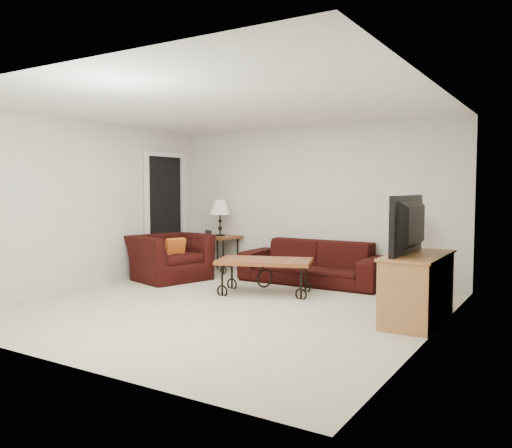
{
  "coord_description": "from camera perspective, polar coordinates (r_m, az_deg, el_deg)",
  "views": [
    {
      "loc": [
        3.69,
        -5.31,
        1.49
      ],
      "look_at": [
        0.0,
        0.7,
        1.0
      ],
      "focal_mm": 36.48,
      "sensor_mm": 36.0,
      "label": 1
    }
  ],
  "objects": [
    {
      "name": "tv_stand",
      "position": [
        6.11,
        17.3,
        -6.69
      ],
      "size": [
        0.53,
        1.26,
        0.76
      ],
      "primitive_type": "cube",
      "color": "#B87844",
      "rests_on": "ground"
    },
    {
      "name": "throw_pillow",
      "position": [
        8.4,
        -8.88,
        -2.7
      ],
      "size": [
        0.18,
        0.34,
        0.33
      ],
      "primitive_type": "cube",
      "rotation": [
        0.0,
        0.0,
        1.29
      ],
      "color": "orange",
      "rests_on": "armchair"
    },
    {
      "name": "backpack",
      "position": [
        7.43,
        14.9,
        -6.01
      ],
      "size": [
        0.4,
        0.35,
        0.44
      ],
      "primitive_type": "ellipsoid",
      "rotation": [
        0.0,
        0.0,
        -0.3
      ],
      "color": "black",
      "rests_on": "ground"
    },
    {
      "name": "ground",
      "position": [
        6.64,
        -3.2,
        -9.01
      ],
      "size": [
        5.0,
        5.0,
        0.0
      ],
      "primitive_type": "plane",
      "color": "beige",
      "rests_on": "ground"
    },
    {
      "name": "coffee_table",
      "position": [
        7.36,
        0.96,
        -5.78
      ],
      "size": [
        1.46,
        1.1,
        0.49
      ],
      "primitive_type": "cube",
      "rotation": [
        0.0,
        0.0,
        0.34
      ],
      "color": "brown",
      "rests_on": "ground"
    },
    {
      "name": "television",
      "position": [
        6.03,
        17.26,
        -0.08
      ],
      "size": [
        0.15,
        1.13,
        0.65
      ],
      "primitive_type": "imported",
      "rotation": [
        0.0,
        0.0,
        -1.57
      ],
      "color": "black",
      "rests_on": "tv_stand"
    },
    {
      "name": "wall_back",
      "position": [
        8.64,
        6.26,
        2.36
      ],
      "size": [
        5.0,
        0.02,
        2.5
      ],
      "primitive_type": "cube",
      "color": "silver",
      "rests_on": "ground"
    },
    {
      "name": "ceiling",
      "position": [
        6.54,
        -3.29,
        12.84
      ],
      "size": [
        5.0,
        5.0,
        0.0
      ],
      "primitive_type": "plane",
      "color": "white",
      "rests_on": "wall_back"
    },
    {
      "name": "lamp_right",
      "position": [
        7.79,
        16.95,
        -1.07
      ],
      "size": [
        0.34,
        0.34,
        0.55
      ],
      "primitive_type": null,
      "rotation": [
        0.0,
        0.0,
        0.08
      ],
      "color": "black",
      "rests_on": "side_table_right"
    },
    {
      "name": "lamp_left",
      "position": [
        9.24,
        -3.96,
        0.68
      ],
      "size": [
        0.4,
        0.4,
        0.64
      ],
      "primitive_type": null,
      "rotation": [
        0.0,
        0.0,
        -0.12
      ],
      "color": "black",
      "rests_on": "side_table_left"
    },
    {
      "name": "doorway",
      "position": [
        9.31,
        -9.95,
        1.03
      ],
      "size": [
        0.08,
        0.94,
        2.04
      ],
      "primitive_type": "cube",
      "color": "black",
      "rests_on": "ground"
    },
    {
      "name": "side_table_left",
      "position": [
        9.3,
        -3.94,
        -3.26
      ],
      "size": [
        0.65,
        0.65,
        0.64
      ],
      "primitive_type": "cube",
      "rotation": [
        0.0,
        0.0,
        -0.12
      ],
      "color": "brown",
      "rests_on": "ground"
    },
    {
      "name": "side_table_right",
      "position": [
        7.85,
        16.87,
        -5.09
      ],
      "size": [
        0.55,
        0.55,
        0.55
      ],
      "primitive_type": "cube",
      "rotation": [
        0.0,
        0.0,
        0.08
      ],
      "color": "brown",
      "rests_on": "ground"
    },
    {
      "name": "wall_front",
      "position": [
        4.64,
        -21.12,
        0.73
      ],
      "size": [
        5.0,
        0.02,
        2.5
      ],
      "primitive_type": "cube",
      "color": "silver",
      "rests_on": "ground"
    },
    {
      "name": "wall_left",
      "position": [
        8.16,
        -17.83,
        2.1
      ],
      "size": [
        0.02,
        5.0,
        2.5
      ],
      "primitive_type": "cube",
      "color": "silver",
      "rests_on": "ground"
    },
    {
      "name": "sofa",
      "position": [
        8.19,
        6.23,
        -4.19
      ],
      "size": [
        2.26,
        0.88,
        0.66
      ],
      "primitive_type": "imported",
      "color": "black",
      "rests_on": "ground"
    },
    {
      "name": "armchair",
      "position": [
        8.55,
        -9.41,
        -3.62
      ],
      "size": [
        1.26,
        1.36,
        0.73
      ],
      "primitive_type": "imported",
      "rotation": [
        0.0,
        0.0,
        1.29
      ],
      "color": "black",
      "rests_on": "ground"
    },
    {
      "name": "photo_frame_right",
      "position": [
        7.63,
        17.72,
        -2.93
      ],
      "size": [
        0.11,
        0.03,
        0.09
      ],
      "primitive_type": "cube",
      "rotation": [
        0.0,
        0.0,
        -0.13
      ],
      "color": "black",
      "rests_on": "side_table_right"
    },
    {
      "name": "wall_right",
      "position": [
        5.45,
        18.9,
        1.23
      ],
      "size": [
        0.02,
        5.0,
        2.5
      ],
      "primitive_type": "cube",
      "color": "silver",
      "rests_on": "ground"
    },
    {
      "name": "photo_frame_left",
      "position": [
        9.23,
        -5.25,
        -0.99
      ],
      "size": [
        0.13,
        0.02,
        0.11
      ],
      "primitive_type": "cube",
      "rotation": [
        0.0,
        0.0,
        0.06
      ],
      "color": "black",
      "rests_on": "side_table_left"
    }
  ]
}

